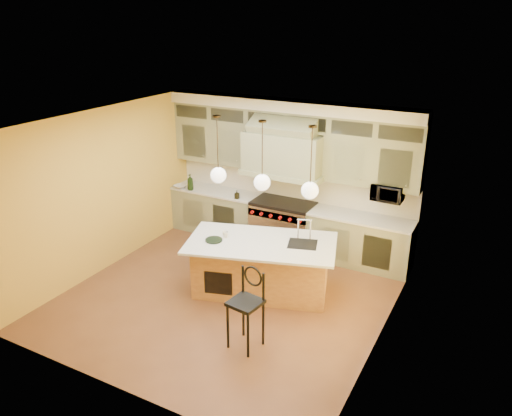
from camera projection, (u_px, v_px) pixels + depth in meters
The scene contains 18 objects.
floor at pixel (228, 296), 8.26m from camera, with size 5.00×5.00×0.00m, color brown.
ceiling at pixel (224, 123), 7.20m from camera, with size 5.00×5.00×0.00m, color white.
wall_back at pixel (292, 173), 9.78m from camera, with size 5.00×5.00×0.00m, color gold.
wall_front at pixel (112, 289), 5.67m from camera, with size 5.00×5.00×0.00m, color gold.
wall_left at pixel (105, 190), 8.82m from camera, with size 5.00×5.00×0.00m, color gold.
wall_right at pixel (386, 249), 6.64m from camera, with size 5.00×5.00×0.00m, color gold.
back_cabinetry at pixel (286, 178), 9.57m from camera, with size 5.00×0.77×2.90m.
range at pixel (283, 224), 9.84m from camera, with size 1.20×0.74×0.96m.
kitchen_island at pixel (262, 265), 8.28m from camera, with size 2.67×1.92×1.35m.
counter_stool at pixel (247, 303), 6.82m from camera, with size 0.47×0.47×1.18m.
microwave at pixel (388, 192), 8.73m from camera, with size 0.54×0.37×0.30m, color black.
oil_bottle_a at pixel (190, 182), 10.32m from camera, with size 0.13×0.13×0.34m, color black.
oil_bottle_b at pixel (237, 195), 9.87m from camera, with size 0.08×0.08×0.17m, color black.
fruit_bowl at pixel (180, 187), 10.49m from camera, with size 0.26×0.26×0.06m, color beige.
cup at pixel (225, 234), 8.23m from camera, with size 0.10×0.10×0.10m, color silver.
pendant_left at pixel (218, 173), 8.09m from camera, with size 0.26×0.26×1.11m.
pendant_center at pixel (262, 181), 7.74m from camera, with size 0.26×0.26×1.11m.
pendant_right at pixel (310, 189), 7.39m from camera, with size 0.26×0.26×1.11m.
Camera 1 is at (3.77, -6.10, 4.38)m, focal length 35.00 mm.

